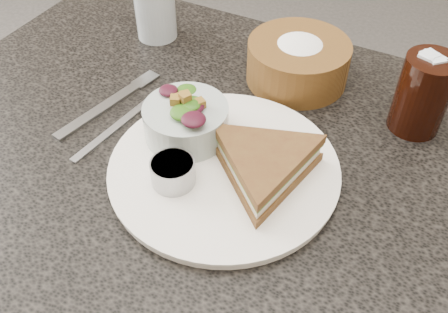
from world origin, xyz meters
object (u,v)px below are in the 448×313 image
salad_bowl (186,116)px  sandwich (264,165)px  dinner_plate (224,169)px  water_glass (155,8)px  dining_table (229,297)px  cola_glass (424,91)px  bread_basket (299,55)px  dressing_ramekin (173,172)px

salad_bowl → sandwich: bearing=-11.0°
dinner_plate → water_glass: 0.36m
dining_table → cola_glass: cola_glass is taller
sandwich → water_glass: water_glass is taller
sandwich → dinner_plate: bearing=-133.2°
cola_glass → water_glass: 0.46m
sandwich → bread_basket: size_ratio=1.07×
sandwich → salad_bowl: salad_bowl is taller
cola_glass → dinner_plate: bearing=-133.7°
dinner_plate → dressing_ramekin: (-0.04, -0.05, 0.02)m
cola_glass → sandwich: bearing=-125.5°
sandwich → dining_table: bearing=-160.8°
dining_table → dinner_plate: dinner_plate is taller
dinner_plate → water_glass: bearing=136.8°
dining_table → dinner_plate: bearing=-81.5°
dinner_plate → sandwich: size_ratio=1.75×
sandwich → salad_bowl: size_ratio=1.47×
dining_table → salad_bowl: size_ratio=8.63×
water_glass → cola_glass: bearing=-4.6°
dinner_plate → cola_glass: cola_glass is taller
salad_bowl → bread_basket: bread_basket is taller
dinner_plate → salad_bowl: salad_bowl is taller
dinner_plate → water_glass: water_glass is taller
dining_table → dinner_plate: size_ratio=3.34×
cola_glass → water_glass: size_ratio=1.19×
dining_table → sandwich: bearing=-22.5°
dinner_plate → cola_glass: bearing=46.3°
cola_glass → bread_basket: bearing=171.8°
water_glass → bread_basket: bearing=-2.0°
dining_table → sandwich: size_ratio=5.86×
dressing_ramekin → dinner_plate: bearing=50.8°
water_glass → dressing_ramekin: bearing=-54.0°
bread_basket → dressing_ramekin: bearing=-100.1°
dining_table → sandwich: (0.06, -0.02, 0.41)m
bread_basket → water_glass: size_ratio=1.50×
sandwich → dressing_ramekin: size_ratio=3.04×
bread_basket → cola_glass: bearing=-8.2°
sandwich → salad_bowl: (-0.13, 0.02, 0.01)m
dining_table → water_glass: (-0.26, 0.22, 0.43)m
dressing_ramekin → cola_glass: 0.36m
sandwich → cola_glass: (0.15, 0.20, 0.03)m
dressing_ramekin → salad_bowl: bearing=109.5°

